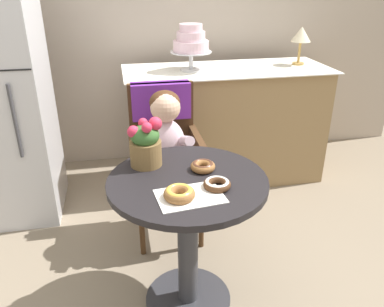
# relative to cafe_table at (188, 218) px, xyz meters

# --- Properties ---
(ground_plane) EXTENTS (8.00, 8.00, 0.00)m
(ground_plane) POSITION_rel_cafe_table_xyz_m (0.00, 0.00, -0.51)
(ground_plane) COLOR gray
(back_wall) EXTENTS (4.80, 0.10, 2.70)m
(back_wall) POSITION_rel_cafe_table_xyz_m (0.00, 1.85, 0.84)
(back_wall) COLOR #B2A393
(back_wall) RESTS_ON ground
(cafe_table) EXTENTS (0.72, 0.72, 0.72)m
(cafe_table) POSITION_rel_cafe_table_xyz_m (0.00, 0.00, 0.00)
(cafe_table) COLOR black
(cafe_table) RESTS_ON ground
(wicker_chair) EXTENTS (0.42, 0.45, 0.95)m
(wicker_chair) POSITION_rel_cafe_table_xyz_m (-0.02, 0.69, 0.13)
(wicker_chair) COLOR #472D19
(wicker_chair) RESTS_ON ground
(seated_child) EXTENTS (0.27, 0.32, 0.73)m
(seated_child) POSITION_rel_cafe_table_xyz_m (-0.02, 0.54, 0.17)
(seated_child) COLOR silver
(seated_child) RESTS_ON ground
(paper_napkin) EXTENTS (0.29, 0.22, 0.00)m
(paper_napkin) POSITION_rel_cafe_table_xyz_m (-0.02, -0.15, 0.21)
(paper_napkin) COLOR white
(paper_napkin) RESTS_ON cafe_table
(donut_front) EXTENTS (0.12, 0.12, 0.03)m
(donut_front) POSITION_rel_cafe_table_xyz_m (0.11, -0.10, 0.23)
(donut_front) COLOR #4C2D19
(donut_front) RESTS_ON cafe_table
(donut_mid) EXTENTS (0.11, 0.11, 0.04)m
(donut_mid) POSITION_rel_cafe_table_xyz_m (0.09, 0.07, 0.23)
(donut_mid) COLOR #936033
(donut_mid) RESTS_ON cafe_table
(donut_side) EXTENTS (0.13, 0.13, 0.05)m
(donut_side) POSITION_rel_cafe_table_xyz_m (-0.06, -0.16, 0.24)
(donut_side) COLOR #936033
(donut_side) RESTS_ON cafe_table
(flower_vase) EXTENTS (0.16, 0.15, 0.24)m
(flower_vase) POSITION_rel_cafe_table_xyz_m (-0.17, 0.17, 0.32)
(flower_vase) COLOR brown
(flower_vase) RESTS_ON cafe_table
(display_counter) EXTENTS (1.56, 0.62, 0.90)m
(display_counter) POSITION_rel_cafe_table_xyz_m (0.55, 1.30, -0.05)
(display_counter) COLOR #93754C
(display_counter) RESTS_ON ground
(tiered_cake_stand) EXTENTS (0.30, 0.30, 0.33)m
(tiered_cake_stand) POSITION_rel_cafe_table_xyz_m (0.27, 1.30, 0.59)
(tiered_cake_stand) COLOR silver
(tiered_cake_stand) RESTS_ON display_counter
(table_lamp) EXTENTS (0.15, 0.15, 0.28)m
(table_lamp) POSITION_rel_cafe_table_xyz_m (1.13, 1.33, 0.61)
(table_lamp) COLOR #B28C47
(table_lamp) RESTS_ON display_counter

